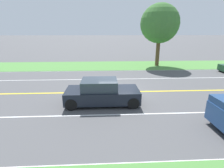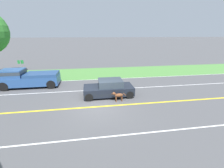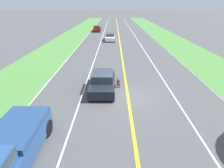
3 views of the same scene
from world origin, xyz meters
The scene contains 10 objects.
ground_plane centered at (0.00, 0.00, 0.00)m, with size 400.00×400.00×0.00m, color #4C4C4F.
centre_divider_line centered at (0.00, 0.00, 0.00)m, with size 0.18×160.00×0.01m, color yellow.
lane_edge_line_right centered at (7.00, 0.00, 0.00)m, with size 0.14×160.00×0.01m, color white.
lane_edge_line_left centered at (-7.00, 0.00, 0.00)m, with size 0.14×160.00×0.01m, color white.
lane_dash_same_dir centered at (3.50, 0.00, 0.00)m, with size 0.10×160.00×0.01m, color white.
lane_dash_oncoming centered at (-3.50, 0.00, 0.00)m, with size 0.10×160.00×0.01m, color white.
grass_verge_left centered at (-10.00, 0.00, 0.01)m, with size 6.00×160.00×0.03m, color #4C843D.
ego_car centered at (1.97, -1.03, 0.67)m, with size 1.94×4.22×1.45m.
dog centered at (0.68, -1.58, 0.54)m, with size 0.30×1.21×0.86m.
roadside_tree_left_near centered at (-9.63, 5.78, 4.98)m, with size 4.54×4.54×7.27m.
Camera 1 is at (11.60, -0.94, 4.09)m, focal length 28.00 mm.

